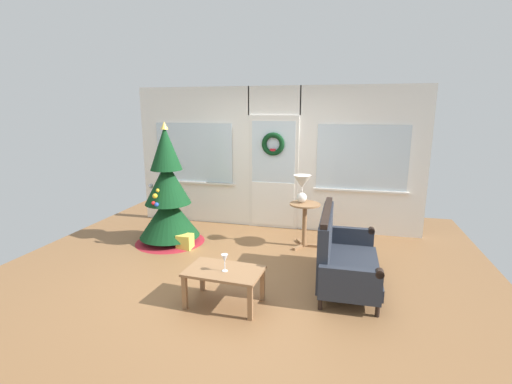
# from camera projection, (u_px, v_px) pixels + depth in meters

# --- Properties ---
(ground_plane) EXTENTS (6.76, 6.76, 0.00)m
(ground_plane) POSITION_uv_depth(u_px,v_px,m) (243.00, 273.00, 4.95)
(ground_plane) COLOR brown
(back_wall_with_door) EXTENTS (5.20, 0.19, 2.55)m
(back_wall_with_door) POSITION_uv_depth(u_px,v_px,m) (274.00, 158.00, 6.64)
(back_wall_with_door) COLOR white
(back_wall_with_door) RESTS_ON ground
(christmas_tree) EXTENTS (1.13, 1.13, 1.97)m
(christmas_tree) POSITION_uv_depth(u_px,v_px,m) (168.00, 200.00, 5.97)
(christmas_tree) COLOR #4C331E
(christmas_tree) RESTS_ON ground
(settee_sofa) EXTENTS (0.73, 1.50, 0.96)m
(settee_sofa) POSITION_uv_depth(u_px,v_px,m) (341.00, 255.00, 4.58)
(settee_sofa) COLOR black
(settee_sofa) RESTS_ON ground
(side_table) EXTENTS (0.50, 0.48, 0.71)m
(side_table) POSITION_uv_depth(u_px,v_px,m) (305.00, 216.00, 5.81)
(side_table) COLOR #8E6642
(side_table) RESTS_ON ground
(table_lamp) EXTENTS (0.28, 0.28, 0.44)m
(table_lamp) POSITION_uv_depth(u_px,v_px,m) (302.00, 185.00, 5.75)
(table_lamp) COLOR silver
(table_lamp) RESTS_ON side_table
(coffee_table) EXTENTS (0.87, 0.57, 0.41)m
(coffee_table) POSITION_uv_depth(u_px,v_px,m) (224.00, 275.00, 4.09)
(coffee_table) COLOR #8E6642
(coffee_table) RESTS_ON ground
(wine_glass) EXTENTS (0.08, 0.08, 0.20)m
(wine_glass) POSITION_uv_depth(u_px,v_px,m) (225.00, 259.00, 4.02)
(wine_glass) COLOR silver
(wine_glass) RESTS_ON coffee_table
(gift_box) EXTENTS (0.23, 0.21, 0.23)m
(gift_box) POSITION_uv_depth(u_px,v_px,m) (185.00, 242.00, 5.80)
(gift_box) COLOR #D8C64C
(gift_box) RESTS_ON ground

